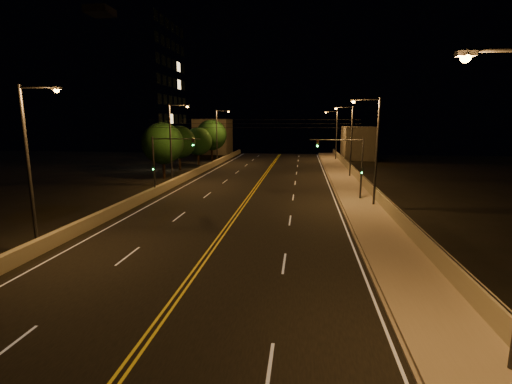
# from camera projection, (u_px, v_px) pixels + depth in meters

# --- Properties ---
(road) EXTENTS (18.00, 120.00, 0.02)m
(road) POSITION_uv_depth(u_px,v_px,m) (235.00, 217.00, 30.07)
(road) COLOR black
(road) RESTS_ON ground
(sidewalk) EXTENTS (3.60, 120.00, 0.30)m
(sidewalk) POSITION_uv_depth(u_px,v_px,m) (372.00, 220.00, 28.71)
(sidewalk) COLOR gray
(sidewalk) RESTS_ON ground
(curb) EXTENTS (0.14, 120.00, 0.15)m
(curb) POSITION_uv_depth(u_px,v_px,m) (347.00, 220.00, 28.95)
(curb) COLOR gray
(curb) RESTS_ON ground
(parapet_wall) EXTENTS (0.30, 120.00, 1.00)m
(parapet_wall) POSITION_uv_depth(u_px,v_px,m) (394.00, 212.00, 28.38)
(parapet_wall) COLOR gray
(parapet_wall) RESTS_ON sidewalk
(jersey_barrier) EXTENTS (0.45, 120.00, 0.89)m
(jersey_barrier) POSITION_uv_depth(u_px,v_px,m) (120.00, 208.00, 31.20)
(jersey_barrier) COLOR gray
(jersey_barrier) RESTS_ON ground
(distant_building_right) EXTENTS (6.00, 10.00, 6.59)m
(distant_building_right) POSITION_uv_depth(u_px,v_px,m) (358.00, 143.00, 75.82)
(distant_building_right) COLOR slate
(distant_building_right) RESTS_ON ground
(distant_building_left) EXTENTS (8.00, 8.00, 8.14)m
(distant_building_left) POSITION_uv_depth(u_px,v_px,m) (213.00, 136.00, 88.32)
(distant_building_left) COLOR slate
(distant_building_left) RESTS_ON ground
(parapet_rail) EXTENTS (0.06, 120.00, 0.06)m
(parapet_rail) POSITION_uv_depth(u_px,v_px,m) (395.00, 205.00, 28.28)
(parapet_rail) COLOR black
(parapet_rail) RESTS_ON parapet_wall
(lane_markings) EXTENTS (17.32, 116.00, 0.00)m
(lane_markings) POSITION_uv_depth(u_px,v_px,m) (235.00, 217.00, 29.99)
(lane_markings) COLOR silver
(lane_markings) RESTS_ON road
(streetlight_1) EXTENTS (2.55, 0.28, 9.63)m
(streetlight_1) POSITION_uv_depth(u_px,v_px,m) (374.00, 146.00, 32.37)
(streetlight_1) COLOR #2D2D33
(streetlight_1) RESTS_ON ground
(streetlight_2) EXTENTS (2.55, 0.28, 9.63)m
(streetlight_2) POSITION_uv_depth(u_px,v_px,m) (349.00, 137.00, 49.72)
(streetlight_2) COLOR #2D2D33
(streetlight_2) RESTS_ON ground
(streetlight_3) EXTENTS (2.55, 0.28, 9.63)m
(streetlight_3) POSITION_uv_depth(u_px,v_px,m) (335.00, 132.00, 72.07)
(streetlight_3) COLOR #2D2D33
(streetlight_3) RESTS_ON ground
(streetlight_4) EXTENTS (2.55, 0.28, 9.63)m
(streetlight_4) POSITION_uv_depth(u_px,v_px,m) (32.00, 159.00, 21.07)
(streetlight_4) COLOR #2D2D33
(streetlight_4) RESTS_ON ground
(streetlight_5) EXTENTS (2.55, 0.28, 9.63)m
(streetlight_5) POSITION_uv_depth(u_px,v_px,m) (173.00, 139.00, 43.73)
(streetlight_5) COLOR #2D2D33
(streetlight_5) RESTS_ON ground
(streetlight_6) EXTENTS (2.55, 0.28, 9.63)m
(streetlight_6) POSITION_uv_depth(u_px,v_px,m) (218.00, 133.00, 67.00)
(streetlight_6) COLOR #2D2D33
(streetlight_6) RESTS_ON ground
(traffic_signal_right) EXTENTS (5.11, 0.31, 6.10)m
(traffic_signal_right) POSITION_uv_depth(u_px,v_px,m) (351.00, 161.00, 35.44)
(traffic_signal_right) COLOR #2D2D33
(traffic_signal_right) RESTS_ON ground
(traffic_signal_left) EXTENTS (5.11, 0.31, 6.10)m
(traffic_signal_left) POSITION_uv_depth(u_px,v_px,m) (163.00, 159.00, 37.76)
(traffic_signal_left) COLOR #2D2D33
(traffic_signal_left) RESTS_ON ground
(overhead_wires) EXTENTS (22.00, 0.03, 0.83)m
(overhead_wires) POSITION_uv_depth(u_px,v_px,m) (251.00, 124.00, 37.93)
(overhead_wires) COLOR black
(building_tower) EXTENTS (24.00, 15.00, 26.31)m
(building_tower) POSITION_uv_depth(u_px,v_px,m) (106.00, 92.00, 64.23)
(building_tower) COLOR slate
(building_tower) RESTS_ON ground
(tree_0) EXTENTS (5.53, 5.53, 7.50)m
(tree_0) POSITION_uv_depth(u_px,v_px,m) (163.00, 143.00, 49.43)
(tree_0) COLOR black
(tree_0) RESTS_ON ground
(tree_1) EXTENTS (5.16, 5.16, 6.99)m
(tree_1) POSITION_uv_depth(u_px,v_px,m) (179.00, 142.00, 58.19)
(tree_1) COLOR black
(tree_1) RESTS_ON ground
(tree_2) EXTENTS (4.87, 4.87, 6.60)m
(tree_2) POSITION_uv_depth(u_px,v_px,m) (198.00, 141.00, 64.96)
(tree_2) COLOR black
(tree_2) RESTS_ON ground
(tree_3) EXTENTS (5.88, 5.88, 7.97)m
(tree_3) POSITION_uv_depth(u_px,v_px,m) (211.00, 135.00, 71.34)
(tree_3) COLOR black
(tree_3) RESTS_ON ground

